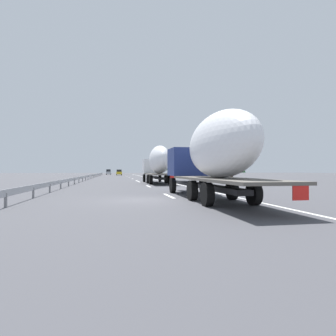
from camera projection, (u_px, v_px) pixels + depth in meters
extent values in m
plane|color=#424247|center=(123.00, 179.00, 54.22)|extent=(260.00, 260.00, 0.00)
cube|color=white|center=(169.00, 196.00, 17.21)|extent=(3.20, 0.20, 0.01)
cube|color=white|center=(148.00, 186.00, 27.65)|extent=(3.20, 0.20, 0.01)
cube|color=white|center=(139.00, 182.00, 38.61)|extent=(3.20, 0.20, 0.01)
cube|color=white|center=(137.00, 181.00, 42.58)|extent=(3.20, 0.20, 0.01)
cube|color=white|center=(133.00, 179.00, 52.84)|extent=(3.20, 0.20, 0.01)
cube|color=white|center=(129.00, 177.00, 65.59)|extent=(3.20, 0.20, 0.01)
cube|color=white|center=(127.00, 176.00, 76.63)|extent=(3.20, 0.20, 0.01)
cube|color=white|center=(126.00, 176.00, 85.24)|extent=(3.20, 0.20, 0.01)
cube|color=white|center=(148.00, 178.00, 60.15)|extent=(110.00, 0.20, 0.01)
cube|color=silver|center=(152.00, 166.00, 38.90)|extent=(2.40, 2.50, 1.90)
cube|color=black|center=(151.00, 163.00, 39.98)|extent=(0.08, 2.12, 0.80)
cube|color=#262628|center=(155.00, 177.00, 35.90)|extent=(11.17, 0.70, 0.24)
cube|color=#59544C|center=(159.00, 174.00, 32.92)|extent=(9.74, 2.50, 0.12)
ellipsoid|color=white|center=(159.00, 160.00, 32.56)|extent=(7.27, 2.20, 3.22)
cube|color=red|center=(173.00, 177.00, 28.29)|extent=(0.04, 0.56, 0.56)
cylinder|color=black|center=(144.00, 178.00, 38.68)|extent=(1.04, 0.30, 1.04)
cylinder|color=black|center=(160.00, 178.00, 39.09)|extent=(1.04, 0.30, 1.04)
cylinder|color=black|center=(148.00, 179.00, 33.89)|extent=(1.04, 0.35, 1.04)
cylinder|color=black|center=(166.00, 179.00, 34.30)|extent=(1.04, 0.35, 1.04)
cylinder|color=black|center=(151.00, 180.00, 31.53)|extent=(1.04, 0.35, 1.04)
cylinder|color=black|center=(170.00, 180.00, 31.94)|extent=(1.04, 0.35, 1.04)
cube|color=navy|center=(188.00, 162.00, 19.73)|extent=(2.40, 2.50, 1.90)
cube|color=black|center=(184.00, 156.00, 20.82)|extent=(0.08, 2.12, 0.80)
cube|color=#262628|center=(201.00, 185.00, 16.66)|extent=(11.47, 0.70, 0.24)
cube|color=#59544C|center=(221.00, 179.00, 13.60)|extent=(10.07, 2.50, 0.12)
ellipsoid|color=white|center=(219.00, 145.00, 13.83)|extent=(7.65, 2.20, 3.21)
cube|color=red|center=(301.00, 191.00, 8.81)|extent=(0.04, 0.56, 0.56)
cylinder|color=black|center=(173.00, 185.00, 19.51)|extent=(1.04, 0.30, 1.04)
cylinder|color=black|center=(203.00, 185.00, 19.92)|extent=(1.04, 0.30, 1.04)
cylinder|color=black|center=(192.00, 190.00, 14.57)|extent=(1.04, 0.35, 1.04)
cylinder|color=black|center=(232.00, 190.00, 14.98)|extent=(1.04, 0.35, 1.04)
cylinder|color=black|center=(207.00, 194.00, 12.21)|extent=(1.04, 0.35, 1.04)
cylinder|color=black|center=(254.00, 194.00, 12.62)|extent=(1.04, 0.35, 1.04)
cube|color=#ADB2B7|center=(109.00, 173.00, 106.34)|extent=(4.43, 1.80, 0.84)
cube|color=black|center=(108.00, 170.00, 106.02)|extent=(2.44, 1.58, 0.82)
cylinder|color=black|center=(106.00, 174.00, 107.54)|extent=(0.64, 0.22, 0.64)
cylinder|color=black|center=(111.00, 174.00, 107.83)|extent=(0.64, 0.22, 0.64)
cylinder|color=black|center=(106.00, 174.00, 104.84)|extent=(0.64, 0.22, 0.64)
cylinder|color=black|center=(111.00, 174.00, 105.13)|extent=(0.64, 0.22, 0.64)
cube|color=gold|center=(119.00, 173.00, 91.53)|extent=(4.63, 1.76, 0.84)
cube|color=black|center=(119.00, 171.00, 91.19)|extent=(2.55, 1.55, 0.70)
cylinder|color=black|center=(117.00, 174.00, 92.79)|extent=(0.64, 0.22, 0.64)
cylinder|color=black|center=(121.00, 174.00, 93.08)|extent=(0.64, 0.22, 0.64)
cylinder|color=black|center=(117.00, 174.00, 89.97)|extent=(0.64, 0.22, 0.64)
cylinder|color=black|center=(122.00, 174.00, 90.26)|extent=(0.64, 0.22, 0.64)
cylinder|color=gray|center=(156.00, 172.00, 56.35)|extent=(0.10, 0.10, 2.48)
cube|color=#2D569E|center=(156.00, 164.00, 56.37)|extent=(0.06, 0.90, 0.70)
cylinder|color=#472D19|center=(232.00, 178.00, 33.25)|extent=(0.31, 0.31, 1.32)
cone|color=#194C1E|center=(232.00, 154.00, 33.28)|extent=(3.21, 3.21, 4.47)
cylinder|color=#472D19|center=(169.00, 174.00, 69.90)|extent=(0.32, 0.32, 1.60)
cone|color=#1E5B23|center=(169.00, 162.00, 69.93)|extent=(3.50, 3.50, 4.11)
cylinder|color=#472D19|center=(158.00, 173.00, 95.40)|extent=(0.32, 0.32, 1.50)
cone|color=#1E5B23|center=(158.00, 163.00, 95.43)|extent=(2.41, 2.41, 5.53)
cube|color=#9EA0A5|center=(92.00, 175.00, 56.05)|extent=(94.00, 0.06, 0.32)
cube|color=slate|center=(6.00, 200.00, 11.88)|extent=(0.10, 0.10, 0.60)
cube|color=slate|center=(33.00, 193.00, 15.89)|extent=(0.10, 0.10, 0.60)
cube|color=slate|center=(50.00, 188.00, 19.91)|extent=(0.10, 0.10, 0.60)
cube|color=slate|center=(61.00, 185.00, 23.93)|extent=(0.10, 0.10, 0.60)
cube|color=slate|center=(69.00, 183.00, 27.94)|extent=(0.10, 0.10, 0.60)
cube|color=slate|center=(74.00, 182.00, 31.96)|extent=(0.10, 0.10, 0.60)
cube|color=slate|center=(79.00, 180.00, 35.97)|extent=(0.10, 0.10, 0.60)
cube|color=slate|center=(83.00, 179.00, 39.99)|extent=(0.10, 0.10, 0.60)
cube|color=slate|center=(86.00, 179.00, 44.00)|extent=(0.10, 0.10, 0.60)
cube|color=slate|center=(88.00, 178.00, 48.02)|extent=(0.10, 0.10, 0.60)
cube|color=slate|center=(90.00, 177.00, 52.04)|extent=(0.10, 0.10, 0.60)
cube|color=slate|center=(92.00, 177.00, 56.05)|extent=(0.10, 0.10, 0.60)
cube|color=slate|center=(93.00, 176.00, 60.07)|extent=(0.10, 0.10, 0.60)
cube|color=slate|center=(95.00, 176.00, 64.08)|extent=(0.10, 0.10, 0.60)
cube|color=slate|center=(96.00, 176.00, 68.10)|extent=(0.10, 0.10, 0.60)
cube|color=slate|center=(97.00, 175.00, 72.12)|extent=(0.10, 0.10, 0.60)
cube|color=slate|center=(98.00, 175.00, 76.13)|extent=(0.10, 0.10, 0.60)
cube|color=slate|center=(99.00, 175.00, 80.15)|extent=(0.10, 0.10, 0.60)
cube|color=slate|center=(100.00, 175.00, 84.16)|extent=(0.10, 0.10, 0.60)
cube|color=slate|center=(100.00, 175.00, 88.18)|extent=(0.10, 0.10, 0.60)
cube|color=slate|center=(101.00, 174.00, 92.19)|extent=(0.10, 0.10, 0.60)
cube|color=slate|center=(102.00, 174.00, 96.21)|extent=(0.10, 0.10, 0.60)
cube|color=slate|center=(102.00, 174.00, 100.23)|extent=(0.10, 0.10, 0.60)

